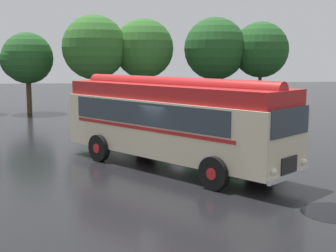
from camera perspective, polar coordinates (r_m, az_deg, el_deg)
name	(u,v)px	position (r m, az deg, el deg)	size (l,w,h in m)	color
ground_plane	(172,169)	(17.91, 0.49, -5.25)	(120.00, 120.00, 0.00)	black
vintage_bus	(173,119)	(17.80, 0.55, 0.87)	(8.29, 9.34, 3.49)	beige
car_near_left	(151,109)	(30.52, -2.13, 2.04)	(2.25, 4.34, 1.66)	#B7BABF
car_mid_left	(191,108)	(31.14, 2.87, 2.16)	(2.30, 4.36, 1.66)	black
tree_left_of_centre	(25,59)	(36.82, -17.01, 7.84)	(3.87, 3.83, 6.07)	#4C3823
tree_centre	(95,47)	(35.22, -8.89, 9.51)	(4.74, 4.74, 7.31)	#4C3823
tree_right_of_centre	(145,48)	(35.91, -2.81, 9.42)	(4.52, 4.52, 7.13)	#4C3823
tree_far_right	(216,48)	(36.50, 5.84, 9.44)	(4.80, 4.80, 7.26)	#4C3823
tree_extra_right	(259,50)	(37.16, 10.99, 9.05)	(4.28, 4.28, 6.93)	#4C3823
puddle_patch	(335,213)	(13.82, 19.72, -9.91)	(1.88, 1.88, 0.01)	black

